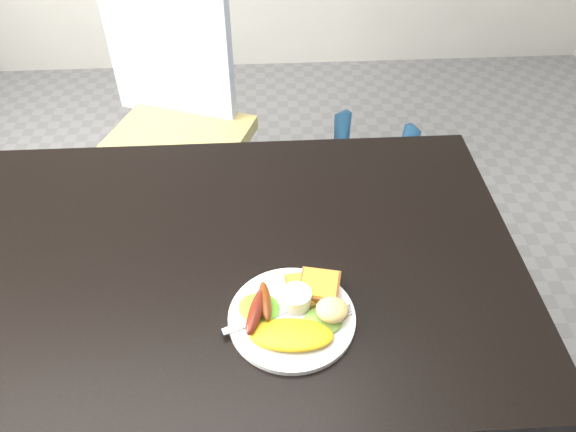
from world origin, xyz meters
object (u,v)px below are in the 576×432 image
Objects in this scene: dining_chair at (174,146)px; dining_table at (231,263)px; person at (350,115)px; plate at (292,318)px.

dining_table is at bearing -53.06° from dining_chair.
dining_chair is at bearing 105.85° from dining_table.
person is (0.54, -0.36, 0.34)m from dining_chair.
person is at bearing -12.81° from dining_chair.
dining_chair is 1.08m from plate.
plate is (0.12, -0.17, 0.03)m from dining_table.
plate is at bearing 91.11° from person.
person is at bearing 55.49° from dining_table.
plate is at bearing -55.37° from dining_table.
person reaches higher than plate.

